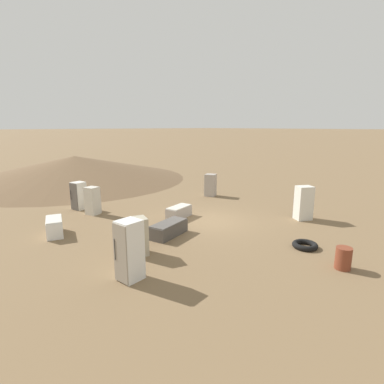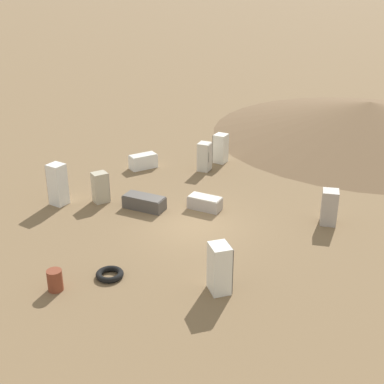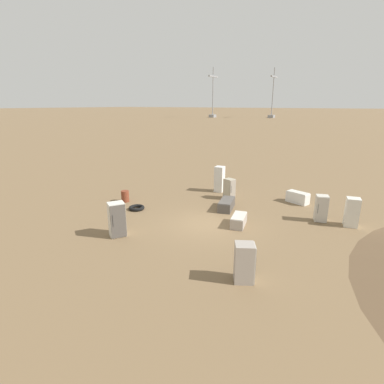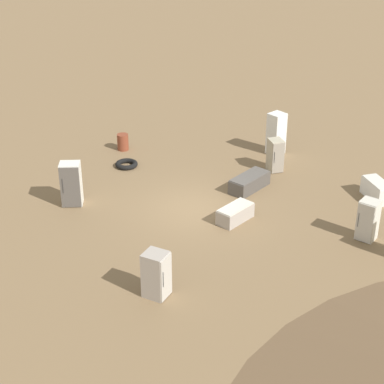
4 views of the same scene
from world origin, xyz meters
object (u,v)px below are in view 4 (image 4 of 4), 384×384
object	(u,v)px
discarded_fridge_5	(235,214)
discarded_fridge_8	(156,275)
scrap_tire	(127,164)
discarded_fridge_3	(276,133)
discarded_fridge_7	(71,184)
rusty_barrel	(123,142)
discarded_fridge_4	(249,182)
discarded_fridge_0	(377,190)
discarded_fridge_6	(275,155)
discarded_fridge_1	(368,220)

from	to	relation	value
discarded_fridge_5	discarded_fridge_8	bearing A→B (deg)	102.09
discarded_fridge_8	scrap_tire	distance (m)	9.69
discarded_fridge_3	discarded_fridge_7	distance (m)	9.93
discarded_fridge_8	rusty_barrel	distance (m)	11.58
discarded_fridge_3	discarded_fridge_4	bearing A→B (deg)	-63.83
discarded_fridge_0	discarded_fridge_5	world-z (taller)	discarded_fridge_0
discarded_fridge_4	discarded_fridge_5	xyz separation A→B (m)	(-2.06, -1.79, -0.01)
discarded_fridge_4	discarded_fridge_0	bearing A→B (deg)	31.07
discarded_fridge_6	scrap_tire	distance (m)	6.56
discarded_fridge_0	rusty_barrel	bearing A→B (deg)	139.27
discarded_fridge_0	discarded_fridge_5	distance (m)	6.03
discarded_fridge_6	scrap_tire	bearing A→B (deg)	-20.03
discarded_fridge_4	discarded_fridge_7	world-z (taller)	discarded_fridge_7
discarded_fridge_0	discarded_fridge_8	bearing A→B (deg)	-158.56
discarded_fridge_0	scrap_tire	xyz separation A→B (m)	(-6.92, 8.20, -0.27)
discarded_fridge_1	rusty_barrel	size ratio (longest dim) A/B	1.99
discarded_fridge_1	rusty_barrel	world-z (taller)	discarded_fridge_1
discarded_fridge_7	discarded_fridge_5	bearing A→B (deg)	165.78
discarded_fridge_3	rusty_barrel	size ratio (longest dim) A/B	2.54
discarded_fridge_3	discarded_fridge_4	size ratio (longest dim) A/B	0.95
discarded_fridge_1	discarded_fridge_5	bearing A→B (deg)	21.38
discarded_fridge_1	discarded_fridge_7	distance (m)	11.24
discarded_fridge_6	discarded_fridge_7	world-z (taller)	discarded_fridge_7
scrap_tire	rusty_barrel	bearing A→B (deg)	66.63
discarded_fridge_1	rusty_barrel	distance (m)	12.40
discarded_fridge_4	discarded_fridge_7	xyz separation A→B (m)	(-6.63, 2.79, 0.57)
discarded_fridge_1	scrap_tire	xyz separation A→B (m)	(-4.25, 10.14, -0.65)
discarded_fridge_6	scrap_tire	size ratio (longest dim) A/B	1.45
discarded_fridge_1	discarded_fridge_6	world-z (taller)	discarded_fridge_1
discarded_fridge_3	discarded_fridge_6	distance (m)	1.93
discarded_fridge_1	discarded_fridge_3	world-z (taller)	discarded_fridge_3
discarded_fridge_3	discarded_fridge_7	bearing A→B (deg)	-101.42
discarded_fridge_3	discarded_fridge_6	bearing A→B (deg)	-49.30
discarded_fridge_4	discarded_fridge_6	bearing A→B (deg)	95.92
discarded_fridge_5	discarded_fridge_0	bearing A→B (deg)	-120.59
discarded_fridge_3	scrap_tire	bearing A→B (deg)	-119.23
discarded_fridge_7	discarded_fridge_0	bearing A→B (deg)	179.72
discarded_fridge_6	discarded_fridge_4	bearing A→B (deg)	38.69
scrap_tire	discarded_fridge_0	bearing A→B (deg)	-49.84
discarded_fridge_3	discarded_fridge_5	distance (m)	6.74
discarded_fridge_3	scrap_tire	world-z (taller)	discarded_fridge_3
rusty_barrel	discarded_fridge_6	bearing A→B (deg)	-51.70
discarded_fridge_4	discarded_fridge_7	distance (m)	7.21
discarded_fridge_0	discarded_fridge_3	size ratio (longest dim) A/B	0.81
discarded_fridge_1	discarded_fridge_5	xyz separation A→B (m)	(-3.12, 3.62, -0.46)
discarded_fridge_0	discarded_fridge_5	size ratio (longest dim) A/B	0.98
discarded_fridge_5	discarded_fridge_6	world-z (taller)	discarded_fridge_6
discarded_fridge_1	discarded_fridge_7	size ratio (longest dim) A/B	0.87
discarded_fridge_4	rusty_barrel	size ratio (longest dim) A/B	2.66
discarded_fridge_5	scrap_tire	world-z (taller)	discarded_fridge_5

